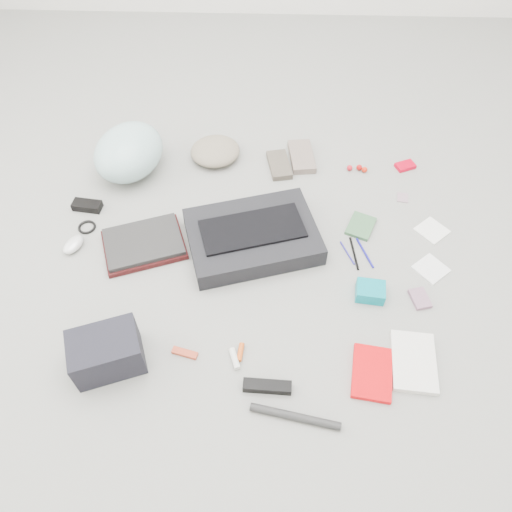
{
  "coord_description": "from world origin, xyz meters",
  "views": [
    {
      "loc": [
        0.04,
        -1.17,
        1.55
      ],
      "look_at": [
        0.0,
        0.0,
        0.05
      ],
      "focal_mm": 35.0,
      "sensor_mm": 36.0,
      "label": 1
    }
  ],
  "objects_px": {
    "messenger_bag": "(253,236)",
    "accordion_wallet": "(370,291)",
    "laptop": "(143,242)",
    "camera_bag": "(107,352)",
    "bike_helmet": "(129,152)",
    "book_red": "(372,373)"
  },
  "relations": [
    {
      "from": "book_red",
      "to": "laptop",
      "type": "bearing_deg",
      "value": 157.07
    },
    {
      "from": "messenger_bag",
      "to": "bike_helmet",
      "type": "distance_m",
      "value": 0.7
    },
    {
      "from": "messenger_bag",
      "to": "camera_bag",
      "type": "distance_m",
      "value": 0.71
    },
    {
      "from": "accordion_wallet",
      "to": "book_red",
      "type": "bearing_deg",
      "value": -87.76
    },
    {
      "from": "book_red",
      "to": "camera_bag",
      "type": "bearing_deg",
      "value": -172.42
    },
    {
      "from": "bike_helmet",
      "to": "accordion_wallet",
      "type": "bearing_deg",
      "value": -13.52
    },
    {
      "from": "accordion_wallet",
      "to": "messenger_bag",
      "type": "bearing_deg",
      "value": 158.68
    },
    {
      "from": "bike_helmet",
      "to": "camera_bag",
      "type": "xyz_separation_m",
      "value": [
        0.1,
        -0.95,
        -0.03
      ]
    },
    {
      "from": "laptop",
      "to": "camera_bag",
      "type": "xyz_separation_m",
      "value": [
        -0.03,
        -0.5,
        0.04
      ]
    },
    {
      "from": "camera_bag",
      "to": "accordion_wallet",
      "type": "distance_m",
      "value": 0.95
    },
    {
      "from": "bike_helmet",
      "to": "accordion_wallet",
      "type": "distance_m",
      "value": 1.2
    },
    {
      "from": "messenger_bag",
      "to": "camera_bag",
      "type": "height_order",
      "value": "camera_bag"
    },
    {
      "from": "messenger_bag",
      "to": "accordion_wallet",
      "type": "relative_size",
      "value": 4.81
    },
    {
      "from": "book_red",
      "to": "messenger_bag",
      "type": "bearing_deg",
      "value": 135.6
    },
    {
      "from": "messenger_bag",
      "to": "bike_helmet",
      "type": "xyz_separation_m",
      "value": [
        -0.56,
        0.41,
        0.06
      ]
    },
    {
      "from": "bike_helmet",
      "to": "laptop",
      "type": "bearing_deg",
      "value": -54.48
    },
    {
      "from": "messenger_bag",
      "to": "bike_helmet",
      "type": "bearing_deg",
      "value": 127.26
    },
    {
      "from": "book_red",
      "to": "accordion_wallet",
      "type": "bearing_deg",
      "value": 93.9
    },
    {
      "from": "messenger_bag",
      "to": "accordion_wallet",
      "type": "height_order",
      "value": "messenger_bag"
    },
    {
      "from": "messenger_bag",
      "to": "book_red",
      "type": "bearing_deg",
      "value": -69.18
    },
    {
      "from": "laptop",
      "to": "book_red",
      "type": "height_order",
      "value": "laptop"
    },
    {
      "from": "bike_helmet",
      "to": "book_red",
      "type": "bearing_deg",
      "value": -25.19
    }
  ]
}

